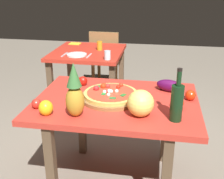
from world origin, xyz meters
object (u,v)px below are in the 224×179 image
background_table (88,60)px  fork_utensil (65,55)px  pizza_board (111,97)px  eggplant (169,86)px  melon (141,103)px  tomato_by_bottle (190,95)px  pizza (110,93)px  knife_utensil (89,56)px  tomato_at_corner (178,103)px  wine_bottle (177,102)px  display_table (116,112)px  drinking_glass_juice (100,46)px  napkin_folded (75,44)px  dining_chair (106,57)px  pineapple_left (75,93)px  dinner_plate (77,55)px  tomato_near_board (83,81)px  drinking_glass_water (107,55)px  bell_pepper (46,108)px  tomato_beside_pepper (36,104)px

background_table → fork_utensil: bearing=-131.8°
pizza_board → eggplant: bearing=27.4°
melon → pizza_board: bearing=135.1°
tomato_by_bottle → fork_utensil: size_ratio=0.41×
pizza → knife_utensil: 1.17m
tomato_at_corner → knife_utensil: size_ratio=0.43×
tomato_at_corner → tomato_by_bottle: bearing=58.9°
wine_bottle → melon: (-0.22, 0.02, -0.04)m
display_table → knife_utensil: 1.21m
background_table → tomato_by_bottle: bearing=-49.6°
tomato_at_corner → drinking_glass_juice: 1.68m
display_table → pizza_board: bearing=165.1°
pizza_board → drinking_glass_juice: bearing=105.4°
drinking_glass_juice → napkin_folded: size_ratio=0.74×
display_table → dining_chair: (-0.47, 1.99, -0.15)m
tomato_at_corner → pineapple_left: bearing=-160.9°
display_table → dinner_plate: (-0.62, 1.10, 0.10)m
display_table → pizza: (-0.05, 0.02, 0.14)m
tomato_near_board → drinking_glass_water: size_ratio=0.78×
pineapple_left → drinking_glass_juice: bearing=97.1°
bell_pepper → drinking_glass_juice: 1.69m
tomato_at_corner → fork_utensil: (-1.18, 1.17, -0.03)m
tomato_by_bottle → tomato_beside_pepper: size_ratio=1.14×
pizza_board → display_table: bearing=-14.9°
tomato_by_bottle → melon: bearing=-137.8°
bell_pepper → tomato_by_bottle: size_ratio=1.34×
drinking_glass_water → dinner_plate: bearing=164.3°
tomato_near_board → background_table: bearing=102.4°
pineapple_left → tomato_by_bottle: bearing=27.1°
pizza_board → tomato_near_board: (-0.27, 0.22, 0.02)m
pizza → napkin_folded: bearing=114.8°
tomato_beside_pepper → drinking_glass_juice: 1.61m
tomato_at_corner → bell_pepper: bearing=-164.2°
eggplant → fork_utensil: bearing=142.0°
dining_chair → napkin_folded: (-0.34, -0.34, 0.25)m
pizza_board → dining_chair: bearing=102.1°
drinking_glass_juice → napkin_folded: (-0.38, 0.26, -0.05)m
pizza_board → pizza: 0.03m
eggplant → drinking_glass_juice: drinking_glass_juice is taller
pineapple_left → fork_utensil: pineapple_left is taller
pineapple_left → tomato_near_board: (-0.10, 0.52, -0.12)m
knife_utensil → wine_bottle: bearing=-54.7°
tomato_by_bottle → knife_utensil: bearing=134.1°
display_table → knife_utensil: (-0.48, 1.10, 0.10)m
tomato_beside_pepper → tomato_at_corner: bearing=9.7°
bell_pepper → fork_utensil: (-0.36, 1.41, -0.04)m
fork_utensil → napkin_folded: bearing=97.0°
tomato_by_bottle → knife_utensil: tomato_by_bottle is taller
dinner_plate → background_table: bearing=73.9°
pizza_board → drinking_glass_water: 1.01m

